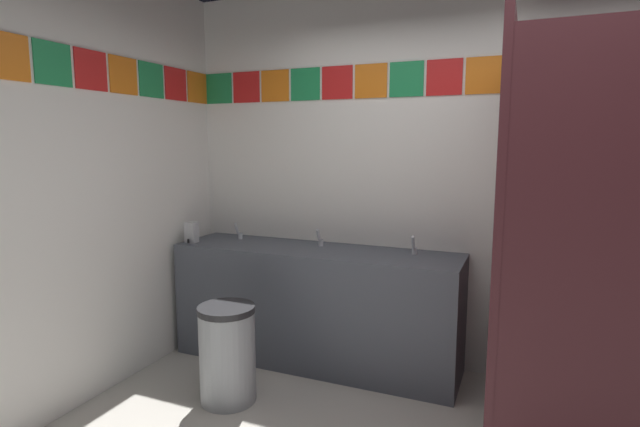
{
  "coord_description": "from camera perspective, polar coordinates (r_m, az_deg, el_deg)",
  "views": [
    {
      "loc": [
        0.43,
        -1.92,
        1.63
      ],
      "look_at": [
        -0.8,
        0.99,
        1.18
      ],
      "focal_mm": 27.6,
      "sensor_mm": 36.0,
      "label": 1
    }
  ],
  "objects": [
    {
      "name": "wall_side",
      "position": [
        3.2,
        -30.08,
        2.72
      ],
      "size": [
        0.09,
        3.17,
        2.77
      ],
      "color": "white",
      "rests_on": "ground_plane"
    },
    {
      "name": "wall_back",
      "position": [
        3.58,
        16.0,
        3.96
      ],
      "size": [
        4.17,
        0.09,
        2.77
      ],
      "color": "white",
      "rests_on": "ground_plane"
    },
    {
      "name": "faucet_right",
      "position": [
        3.47,
        10.83,
        -3.86
      ],
      "size": [
        0.04,
        0.1,
        0.14
      ],
      "color": "silver",
      "rests_on": "vanity_counter"
    },
    {
      "name": "trash_bin",
      "position": [
        3.29,
        -10.68,
        -15.66
      ],
      "size": [
        0.36,
        0.36,
        0.62
      ],
      "color": "#999EA3",
      "rests_on": "ground_plane"
    },
    {
      "name": "faucet_left",
      "position": [
        4.0,
        -9.39,
        -2.24
      ],
      "size": [
        0.04,
        0.1,
        0.14
      ],
      "color": "silver",
      "rests_on": "vanity_counter"
    },
    {
      "name": "toilet",
      "position": [
        3.33,
        29.66,
        -16.46
      ],
      "size": [
        0.39,
        0.49,
        0.74
      ],
      "color": "white",
      "rests_on": "ground_plane"
    },
    {
      "name": "soap_dispenser",
      "position": [
        3.95,
        -14.67,
        -2.14
      ],
      "size": [
        0.09,
        0.09,
        0.16
      ],
      "color": "#B7BABF",
      "rests_on": "vanity_counter"
    },
    {
      "name": "vanity_counter",
      "position": [
        3.72,
        -0.56,
        -10.44
      ],
      "size": [
        2.12,
        0.55,
        0.87
      ],
      "color": "#4C515B",
      "rests_on": "ground_plane"
    },
    {
      "name": "faucet_center",
      "position": [
        3.68,
        -0.01,
        -3.04
      ],
      "size": [
        0.04,
        0.1,
        0.14
      ],
      "color": "silver",
      "rests_on": "vanity_counter"
    },
    {
      "name": "stall_divider",
      "position": [
        2.56,
        23.89,
        -5.03
      ],
      "size": [
        0.92,
        1.51,
        2.16
      ],
      "color": "#471E23",
      "rests_on": "ground_plane"
    }
  ]
}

